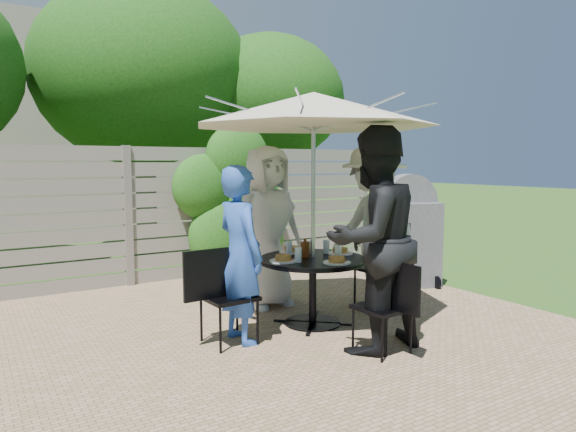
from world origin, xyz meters
TOP-DOWN VIEW (x-y plane):
  - backyard_envelope at (0.09, 10.29)m, footprint 60.00×60.00m
  - patio_table at (1.10, 0.37)m, footprint 1.11×1.11m
  - umbrella at (1.10, 0.37)m, footprint 2.51×2.51m
  - chair_back at (1.05, 1.33)m, footprint 0.42×0.63m
  - person_back at (1.06, 1.20)m, footprint 0.92×0.63m
  - chair_left at (0.14, 0.31)m, footprint 0.65×0.45m
  - person_left at (0.28, 0.32)m, footprint 0.42×0.61m
  - chair_front at (1.16, -0.59)m, footprint 0.42×0.61m
  - person_front at (1.15, -0.46)m, footprint 0.99×0.79m
  - chair_right at (2.07, 0.43)m, footprint 0.69×0.47m
  - person_right at (1.93, 0.42)m, footprint 0.75×1.22m
  - plate_back at (1.08, 0.73)m, footprint 0.26×0.26m
  - plate_left at (0.75, 0.35)m, footprint 0.26×0.26m
  - plate_front at (1.13, 0.01)m, footprint 0.26×0.26m
  - plate_right at (1.46, 0.39)m, footprint 0.26×0.26m
  - glass_back at (0.98, 0.62)m, footprint 0.07×0.07m
  - glass_left at (0.85, 0.25)m, footprint 0.07×0.07m
  - glass_front at (1.22, 0.12)m, footprint 0.07×0.07m
  - glass_right at (1.36, 0.49)m, footprint 0.07×0.07m
  - syrup_jug at (1.04, 0.42)m, footprint 0.09×0.09m
  - coffee_cup at (1.19, 0.60)m, footprint 0.08×0.08m
  - bbq_grill at (3.11, 1.07)m, footprint 0.86×0.75m

SIDE VIEW (x-z plane):
  - chair_front at x=1.16m, z-range -0.16..0.66m
  - chair_back at x=1.05m, z-range -0.17..0.69m
  - chair_left at x=0.14m, z-range -0.18..0.71m
  - chair_right at x=2.07m, z-range -0.19..0.76m
  - patio_table at x=1.10m, z-range 0.14..0.83m
  - bbq_grill at x=3.11m, z-range -0.07..1.42m
  - plate_back at x=1.08m, z-range 0.68..0.75m
  - plate_left at x=0.75m, z-range 0.68..0.75m
  - plate_front at x=1.13m, z-range 0.68..0.75m
  - plate_right at x=1.46m, z-range 0.68..0.75m
  - coffee_cup at x=1.19m, z-range 0.69..0.81m
  - glass_back at x=0.98m, z-range 0.69..0.83m
  - glass_left at x=0.85m, z-range 0.69..0.83m
  - glass_front at x=1.22m, z-range 0.69..0.83m
  - glass_right at x=1.36m, z-range 0.69..0.83m
  - syrup_jug at x=1.04m, z-range 0.69..0.85m
  - person_left at x=0.28m, z-range 0.00..1.61m
  - person_back at x=1.06m, z-range 0.00..1.82m
  - person_right at x=1.93m, z-range 0.00..1.83m
  - person_front at x=1.15m, z-range 0.00..1.94m
  - umbrella at x=1.10m, z-range 0.98..3.29m
  - backyard_envelope at x=0.09m, z-range 0.11..5.11m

